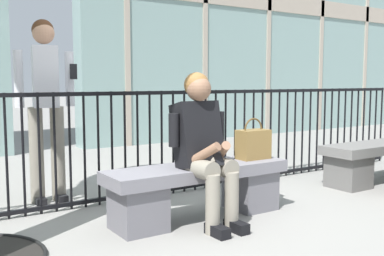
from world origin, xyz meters
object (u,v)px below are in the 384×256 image
(seated_person_with_phone, at_px, (203,143))
(handbag_on_bench, at_px, (253,144))
(stone_bench_far, at_px, (381,158))
(bystander_at_railing, at_px, (45,96))
(stone_bench, at_px, (199,186))

(seated_person_with_phone, bearing_deg, handbag_on_bench, 10.81)
(seated_person_with_phone, xyz_separation_m, stone_bench_far, (2.56, 0.16, -0.38))
(stone_bench_far, bearing_deg, bystander_at_railing, 160.26)
(stone_bench, xyz_separation_m, handbag_on_bench, (0.58, -0.01, 0.32))
(bystander_at_railing, bearing_deg, handbag_on_bench, -40.74)
(seated_person_with_phone, distance_m, stone_bench_far, 2.60)
(seated_person_with_phone, bearing_deg, stone_bench, 72.18)
(seated_person_with_phone, distance_m, bystander_at_railing, 1.65)
(seated_person_with_phone, relative_size, handbag_on_bench, 3.30)
(stone_bench, relative_size, bystander_at_railing, 0.94)
(seated_person_with_phone, relative_size, bystander_at_railing, 0.71)
(handbag_on_bench, height_order, stone_bench_far, handbag_on_bench)
(handbag_on_bench, bearing_deg, stone_bench_far, 1.14)
(handbag_on_bench, height_order, bystander_at_railing, bystander_at_railing)
(stone_bench, relative_size, handbag_on_bench, 4.36)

